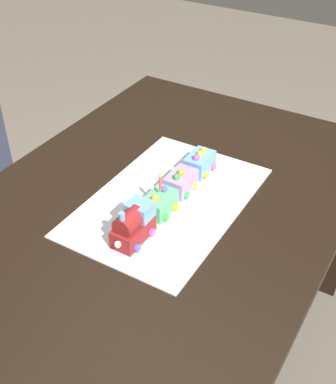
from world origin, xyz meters
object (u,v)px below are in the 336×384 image
object	(u,v)px
cake_car_caboose_mint_green	(160,203)
birthday_candle	(160,182)
cake_car_hopper_lavender	(181,182)
dining_table	(162,225)
cake_car_flatbed_sky_blue	(200,163)
cake_locomotive	(133,224)

from	to	relation	value
cake_car_caboose_mint_green	birthday_candle	bearing A→B (deg)	0.00
cake_car_hopper_lavender	birthday_candle	bearing A→B (deg)	180.00
dining_table	birthday_candle	bearing A→B (deg)	-150.95
dining_table	birthday_candle	xyz separation A→B (m)	(-0.06, -0.03, 0.21)
cake_car_caboose_mint_green	cake_car_hopper_lavender	size ratio (longest dim) A/B	1.00
dining_table	cake_car_flatbed_sky_blue	world-z (taller)	cake_car_flatbed_sky_blue
cake_locomotive	birthday_candle	xyz separation A→B (m)	(0.13, 0.00, 0.05)
cake_car_caboose_mint_green	birthday_candle	size ratio (longest dim) A/B	1.78
dining_table	cake_locomotive	world-z (taller)	cake_locomotive
cake_car_hopper_lavender	dining_table	bearing A→B (deg)	147.75
dining_table	cake_locomotive	distance (m)	0.25
birthday_candle	cake_car_flatbed_sky_blue	bearing A→B (deg)	-0.00
cake_locomotive	cake_car_flatbed_sky_blue	size ratio (longest dim) A/B	1.40
dining_table	birthday_candle	size ratio (longest dim) A/B	24.92
cake_car_caboose_mint_green	cake_locomotive	bearing A→B (deg)	180.00
cake_car_hopper_lavender	cake_car_caboose_mint_green	bearing A→B (deg)	180.00
cake_car_hopper_lavender	birthday_candle	world-z (taller)	birthday_candle
cake_locomotive	birthday_candle	world-z (taller)	birthday_candle
cake_car_caboose_mint_green	cake_car_flatbed_sky_blue	size ratio (longest dim) A/B	1.00
cake_locomotive	cake_car_hopper_lavender	xyz separation A→B (m)	(0.25, -0.00, -0.02)
cake_locomotive	cake_car_hopper_lavender	world-z (taller)	cake_locomotive
cake_car_flatbed_sky_blue	birthday_candle	xyz separation A→B (m)	(-0.23, 0.00, 0.07)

